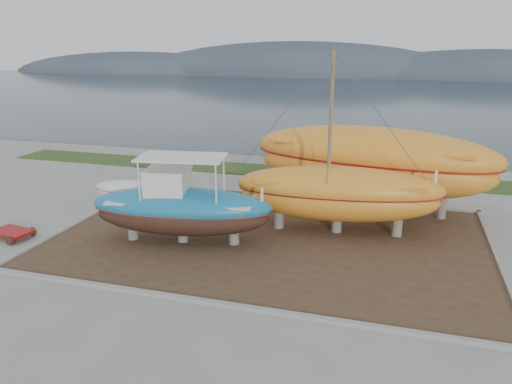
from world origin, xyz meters
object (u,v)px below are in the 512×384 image
(white_dinghy, at_px, (132,193))
(blue_caique, at_px, (181,200))
(orange_sailboat, at_px, (340,145))
(red_trailer, at_px, (13,234))
(orange_bare_hull, at_px, (370,169))

(white_dinghy, bearing_deg, blue_caique, -44.12)
(white_dinghy, bearing_deg, orange_sailboat, -9.12)
(blue_caique, distance_m, red_trailer, 7.67)
(orange_sailboat, xyz_separation_m, red_trailer, (-13.38, -4.64, -3.78))
(orange_bare_hull, relative_size, red_trailer, 4.80)
(orange_sailboat, relative_size, orange_bare_hull, 0.73)
(red_trailer, bearing_deg, orange_sailboat, 28.62)
(blue_caique, relative_size, white_dinghy, 1.89)
(orange_bare_hull, bearing_deg, orange_sailboat, -95.40)
(blue_caique, relative_size, red_trailer, 2.97)
(white_dinghy, distance_m, orange_sailboat, 11.30)
(white_dinghy, distance_m, orange_bare_hull, 12.27)
(orange_bare_hull, xyz_separation_m, red_trailer, (-14.45, -8.50, -1.90))
(blue_caique, height_order, red_trailer, blue_caique)
(orange_sailboat, distance_m, red_trailer, 14.66)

